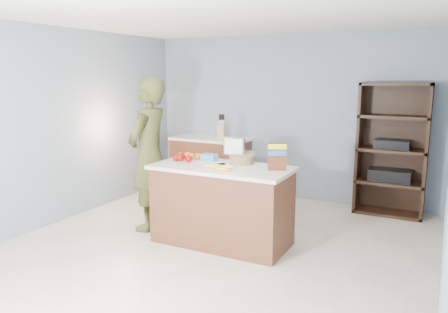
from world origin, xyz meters
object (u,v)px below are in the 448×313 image
at_px(tv, 234,148).
at_px(person, 149,154).
at_px(counter_peninsula, 222,208).
at_px(cereal_box, 277,155).
at_px(shelving_unit, 392,152).

bearing_deg(tv, person, -164.75).
bearing_deg(person, tv, 98.71).
xyz_separation_m(counter_peninsula, cereal_box, (0.62, 0.08, 0.65)).
bearing_deg(counter_peninsula, cereal_box, 7.60).
bearing_deg(person, cereal_box, 84.66).
distance_m(counter_peninsula, cereal_box, 0.90).
bearing_deg(shelving_unit, tv, -132.17).
relative_size(person, cereal_box, 6.50).
xyz_separation_m(counter_peninsula, shelving_unit, (1.55, 2.05, 0.45)).
bearing_deg(counter_peninsula, person, 177.38).
xyz_separation_m(counter_peninsula, tv, (-0.01, 0.33, 0.64)).
xyz_separation_m(shelving_unit, cereal_box, (-0.93, -1.97, 0.20)).
distance_m(person, cereal_box, 1.66).
bearing_deg(counter_peninsula, shelving_unit, 52.89).
xyz_separation_m(person, tv, (1.03, 0.28, 0.12)).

